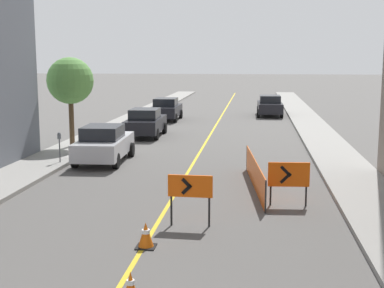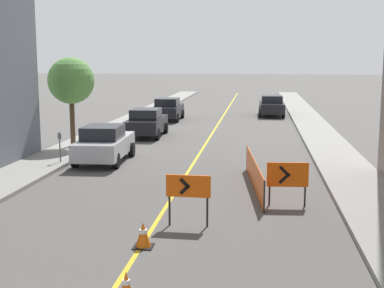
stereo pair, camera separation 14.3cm
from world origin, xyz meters
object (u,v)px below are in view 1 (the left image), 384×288
object	(u,v)px
parked_car_curb_far	(166,109)
parked_car_curb_mid	(146,122)
traffic_cone_fifth	(146,235)
street_tree_left_near	(70,81)
traffic_cone_fourth	(131,287)
arrow_barricade_primary	(190,189)
parked_car_curb_near	(104,144)
parking_meter_near_curb	(59,141)
arrow_barricade_secondary	(289,176)
parked_car_opposite_side	(270,106)

from	to	relation	value
parked_car_curb_far	parked_car_curb_mid	bearing A→B (deg)	-89.80
traffic_cone_fifth	street_tree_left_near	xyz separation A→B (m)	(-6.36, 13.08, 3.01)
traffic_cone_fourth	arrow_barricade_primary	bearing A→B (deg)	83.15
arrow_barricade_primary	parked_car_curb_near	bearing A→B (deg)	121.51
parked_car_curb_far	parking_meter_near_curb	size ratio (longest dim) A/B	3.47
arrow_barricade_primary	street_tree_left_near	distance (m)	13.64
parked_car_curb_far	arrow_barricade_primary	bearing A→B (deg)	-79.87
parked_car_curb_near	street_tree_left_near	bearing A→B (deg)	126.61
traffic_cone_fourth	parked_car_curb_mid	world-z (taller)	parked_car_curb_mid
traffic_cone_fourth	parked_car_curb_far	xyz separation A→B (m)	(-4.10, 28.44, 0.52)
arrow_barricade_secondary	street_tree_left_near	size ratio (longest dim) A/B	0.31
traffic_cone_fifth	parked_car_curb_far	size ratio (longest dim) A/B	0.14
parked_car_opposite_side	parked_car_curb_mid	bearing A→B (deg)	-122.98
arrow_barricade_secondary	parking_meter_near_curb	distance (m)	10.36
parking_meter_near_curb	parked_car_curb_mid	bearing A→B (deg)	77.86
parked_car_opposite_side	traffic_cone_fourth	bearing A→B (deg)	-97.02
traffic_cone_fourth	traffic_cone_fifth	size ratio (longest dim) A/B	0.94
traffic_cone_fourth	parked_car_curb_far	bearing A→B (deg)	98.21
parked_car_curb_near	traffic_cone_fourth	bearing A→B (deg)	-74.51
traffic_cone_fourth	arrow_barricade_primary	world-z (taller)	arrow_barricade_primary
traffic_cone_fifth	parked_car_opposite_side	size ratio (longest dim) A/B	0.14
traffic_cone_fifth	parked_car_curb_far	bearing A→B (deg)	98.45
arrow_barricade_secondary	traffic_cone_fifth	bearing A→B (deg)	-135.28
parking_meter_near_curb	parked_car_curb_far	bearing A→B (deg)	84.16
parked_car_opposite_side	arrow_barricade_primary	bearing A→B (deg)	-96.86
traffic_cone_fourth	parked_car_curb_far	size ratio (longest dim) A/B	0.13
arrow_barricade_primary	street_tree_left_near	bearing A→B (deg)	124.28
traffic_cone_fifth	street_tree_left_near	world-z (taller)	street_tree_left_near
parked_car_curb_far	parking_meter_near_curb	distance (m)	16.62
arrow_barricade_primary	arrow_barricade_secondary	size ratio (longest dim) A/B	1.04
parked_car_curb_far	parking_meter_near_curb	xyz separation A→B (m)	(-1.69, -16.53, 0.23)
street_tree_left_near	parking_meter_near_curb	bearing A→B (deg)	-77.80
parked_car_curb_near	street_tree_left_near	size ratio (longest dim) A/B	1.02
traffic_cone_fifth	parked_car_curb_mid	size ratio (longest dim) A/B	0.14
parked_car_opposite_side	street_tree_left_near	size ratio (longest dim) A/B	1.01
parked_car_curb_mid	street_tree_left_near	world-z (taller)	street_tree_left_near
parked_car_curb_near	street_tree_left_near	world-z (taller)	street_tree_left_near
traffic_cone_fifth	parked_car_curb_far	xyz separation A→B (m)	(-3.81, 25.63, 0.50)
arrow_barricade_secondary	parked_car_curb_far	size ratio (longest dim) A/B	0.31
traffic_cone_fourth	arrow_barricade_primary	distance (m)	4.62
traffic_cone_fifth	parked_car_opposite_side	world-z (taller)	parked_car_opposite_side
arrow_barricade_primary	parked_car_curb_far	xyz separation A→B (m)	(-4.65, 23.90, -0.22)
arrow_barricade_secondary	parked_car_curb_far	world-z (taller)	parked_car_curb_far
arrow_barricade_secondary	parked_car_opposite_side	size ratio (longest dim) A/B	0.31
parked_car_curb_mid	parked_car_curb_far	size ratio (longest dim) A/B	1.00
traffic_cone_fourth	parked_car_curb_far	world-z (taller)	parked_car_curb_far
traffic_cone_fourth	parked_car_curb_near	xyz separation A→B (m)	(-4.18, 12.84, 0.52)
traffic_cone_fifth	arrow_barricade_secondary	world-z (taller)	arrow_barricade_secondary
arrow_barricade_primary	parked_car_opposite_side	bearing A→B (deg)	86.19
arrow_barricade_primary	arrow_barricade_secondary	xyz separation A→B (m)	(2.70, 2.31, -0.09)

